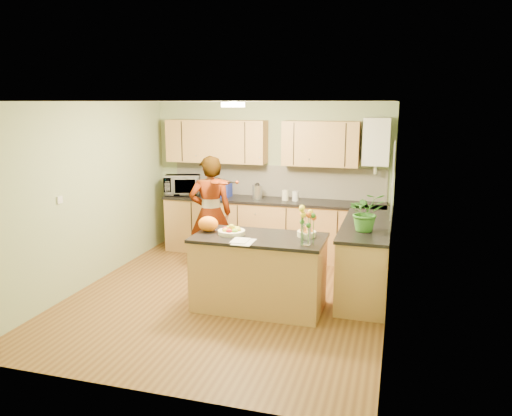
# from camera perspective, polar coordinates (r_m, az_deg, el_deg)

# --- Properties ---
(floor) EXTENTS (4.50, 4.50, 0.00)m
(floor) POSITION_cam_1_polar(r_m,az_deg,el_deg) (6.61, -3.28, -10.15)
(floor) COLOR brown
(floor) RESTS_ON ground
(ceiling) EXTENTS (4.00, 4.50, 0.02)m
(ceiling) POSITION_cam_1_polar(r_m,az_deg,el_deg) (6.12, -3.57, 12.07)
(ceiling) COLOR silver
(ceiling) RESTS_ON wall_back
(wall_back) EXTENTS (4.00, 0.02, 2.50)m
(wall_back) POSITION_cam_1_polar(r_m,az_deg,el_deg) (8.37, 1.73, 3.48)
(wall_back) COLOR #95A475
(wall_back) RESTS_ON floor
(wall_front) EXTENTS (4.00, 0.02, 2.50)m
(wall_front) POSITION_cam_1_polar(r_m,az_deg,el_deg) (4.26, -13.59, -5.29)
(wall_front) COLOR #95A475
(wall_front) RESTS_ON floor
(wall_left) EXTENTS (0.02, 4.50, 2.50)m
(wall_left) POSITION_cam_1_polar(r_m,az_deg,el_deg) (7.16, -18.69, 1.39)
(wall_left) COLOR #95A475
(wall_left) RESTS_ON floor
(wall_right) EXTENTS (0.02, 4.50, 2.50)m
(wall_right) POSITION_cam_1_polar(r_m,az_deg,el_deg) (5.90, 15.22, -0.56)
(wall_right) COLOR #95A475
(wall_right) RESTS_ON floor
(back_counter) EXTENTS (3.64, 0.62, 0.94)m
(back_counter) POSITION_cam_1_polar(r_m,az_deg,el_deg) (8.22, 1.85, -2.23)
(back_counter) COLOR #A36E41
(back_counter) RESTS_ON floor
(right_counter) EXTENTS (0.62, 2.24, 0.94)m
(right_counter) POSITION_cam_1_polar(r_m,az_deg,el_deg) (6.93, 12.52, -5.23)
(right_counter) COLOR #A36E41
(right_counter) RESTS_ON floor
(splashback) EXTENTS (3.60, 0.02, 0.52)m
(splashback) POSITION_cam_1_polar(r_m,az_deg,el_deg) (8.34, 2.36, 3.10)
(splashback) COLOR silver
(splashback) RESTS_ON back_counter
(upper_cabinets) EXTENTS (3.20, 0.34, 0.70)m
(upper_cabinets) POSITION_cam_1_polar(r_m,az_deg,el_deg) (8.19, 0.25, 7.52)
(upper_cabinets) COLOR #A36E41
(upper_cabinets) RESTS_ON wall_back
(boiler) EXTENTS (0.40, 0.30, 0.86)m
(boiler) POSITION_cam_1_polar(r_m,az_deg,el_deg) (7.89, 13.60, 7.36)
(boiler) COLOR silver
(boiler) RESTS_ON wall_back
(window_right) EXTENTS (0.01, 1.30, 1.05)m
(window_right) POSITION_cam_1_polar(r_m,az_deg,el_deg) (6.44, 15.41, 3.17)
(window_right) COLOR silver
(window_right) RESTS_ON wall_right
(light_switch) EXTENTS (0.02, 0.09, 0.09)m
(light_switch) POSITION_cam_1_polar(r_m,az_deg,el_deg) (6.67, -21.52, 0.87)
(light_switch) COLOR silver
(light_switch) RESTS_ON wall_left
(ceiling_lamp) EXTENTS (0.30, 0.30, 0.07)m
(ceiling_lamp) POSITION_cam_1_polar(r_m,az_deg,el_deg) (6.41, -2.64, 11.73)
(ceiling_lamp) COLOR #FFEABF
(ceiling_lamp) RESTS_ON ceiling
(peninsula_island) EXTENTS (1.59, 0.81, 0.91)m
(peninsula_island) POSITION_cam_1_polar(r_m,az_deg,el_deg) (6.14, 0.35, -7.34)
(peninsula_island) COLOR #A36E41
(peninsula_island) RESTS_ON floor
(fruit_dish) EXTENTS (0.33, 0.33, 0.12)m
(fruit_dish) POSITION_cam_1_polar(r_m,az_deg,el_deg) (6.10, -2.82, -2.57)
(fruit_dish) COLOR beige
(fruit_dish) RESTS_ON peninsula_island
(orange_bowl) EXTENTS (0.23, 0.23, 0.13)m
(orange_bowl) POSITION_cam_1_polar(r_m,az_deg,el_deg) (6.02, 5.80, -2.74)
(orange_bowl) COLOR beige
(orange_bowl) RESTS_ON peninsula_island
(flower_vase) EXTENTS (0.27, 0.27, 0.50)m
(flower_vase) POSITION_cam_1_polar(r_m,az_deg,el_deg) (5.62, 5.75, -0.86)
(flower_vase) COLOR silver
(flower_vase) RESTS_ON peninsula_island
(orange_bag) EXTENTS (0.29, 0.26, 0.19)m
(orange_bag) POSITION_cam_1_polar(r_m,az_deg,el_deg) (6.24, -5.49, -1.82)
(orange_bag) COLOR orange
(orange_bag) RESTS_ON peninsula_island
(papers) EXTENTS (0.23, 0.31, 0.01)m
(papers) POSITION_cam_1_polar(r_m,az_deg,el_deg) (5.76, -1.42, -3.87)
(papers) COLOR white
(papers) RESTS_ON peninsula_island
(violinist) EXTENTS (0.75, 0.63, 1.73)m
(violinist) POSITION_cam_1_polar(r_m,az_deg,el_deg) (7.47, -5.21, -0.61)
(violinist) COLOR #DEA388
(violinist) RESTS_ON floor
(violin) EXTENTS (0.67, 0.58, 0.17)m
(violin) POSITION_cam_1_polar(r_m,az_deg,el_deg) (7.10, -4.42, 3.01)
(violin) COLOR #521905
(violin) RESTS_ON violinist
(microwave) EXTENTS (0.69, 0.57, 0.33)m
(microwave) POSITION_cam_1_polar(r_m,az_deg,el_deg) (8.61, -8.43, 2.61)
(microwave) COLOR silver
(microwave) RESTS_ON back_counter
(blue_box) EXTENTS (0.30, 0.23, 0.22)m
(blue_box) POSITION_cam_1_polar(r_m,az_deg,el_deg) (8.36, -3.86, 2.07)
(blue_box) COLOR navy
(blue_box) RESTS_ON back_counter
(kettle) EXTENTS (0.16, 0.16, 0.30)m
(kettle) POSITION_cam_1_polar(r_m,az_deg,el_deg) (8.15, 0.16, 1.93)
(kettle) COLOR silver
(kettle) RESTS_ON back_counter
(jar_cream) EXTENTS (0.13, 0.13, 0.16)m
(jar_cream) POSITION_cam_1_polar(r_m,az_deg,el_deg) (8.04, 3.36, 1.46)
(jar_cream) COLOR beige
(jar_cream) RESTS_ON back_counter
(jar_white) EXTENTS (0.10, 0.10, 0.16)m
(jar_white) POSITION_cam_1_polar(r_m,az_deg,el_deg) (8.00, 4.53, 1.36)
(jar_white) COLOR silver
(jar_white) RESTS_ON back_counter
(potted_plant) EXTENTS (0.53, 0.49, 0.48)m
(potted_plant) POSITION_cam_1_polar(r_m,az_deg,el_deg) (6.22, 12.48, -0.42)
(potted_plant) COLOR #337426
(potted_plant) RESTS_ON right_counter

